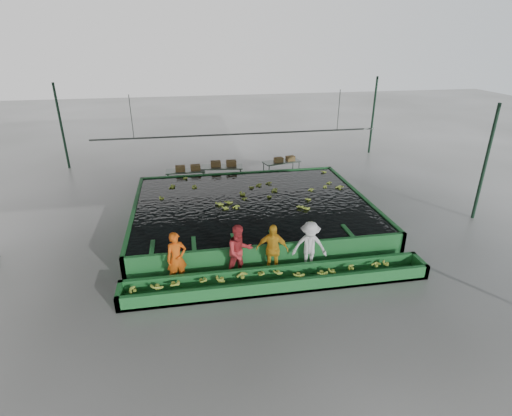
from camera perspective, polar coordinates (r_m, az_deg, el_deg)
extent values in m
plane|color=slate|center=(16.21, 0.31, -3.94)|extent=(80.00, 80.00, 0.00)
cube|color=gray|center=(14.58, 0.36, 13.75)|extent=(20.00, 22.00, 0.04)
cube|color=black|center=(17.18, -0.59, 0.86)|extent=(9.70, 7.70, 0.00)
cylinder|color=#59605B|center=(19.82, -2.34, 10.51)|extent=(0.08, 0.08, 14.00)
cylinder|color=#59605B|center=(19.58, -17.38, 12.30)|extent=(0.04, 0.04, 2.00)
cylinder|color=#59605B|center=(20.88, 11.73, 13.53)|extent=(0.04, 0.04, 2.00)
imported|color=#EA5810|center=(13.12, -11.27, -7.09)|extent=(0.75, 0.60, 1.81)
imported|color=red|center=(13.17, -2.37, -6.26)|extent=(1.09, 0.95, 1.90)
imported|color=gold|center=(13.35, 2.33, -5.95)|extent=(1.16, 0.73, 1.84)
imported|color=silver|center=(13.67, 7.66, -5.48)|extent=(1.30, 0.95, 1.81)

